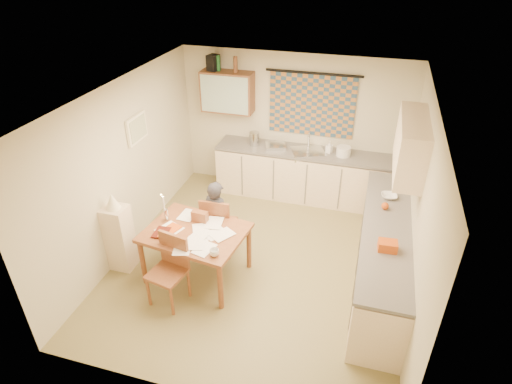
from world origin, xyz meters
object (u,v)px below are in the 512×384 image
(chair_far, at_px, (220,234))
(stove, at_px, (380,302))
(counter_right, at_px, (382,255))
(dining_table, at_px, (197,253))
(shelf_stand, at_px, (120,238))
(person, at_px, (217,219))
(counter_back, at_px, (309,176))

(chair_far, bearing_deg, stove, 156.51)
(counter_right, height_order, stove, counter_right)
(stove, bearing_deg, counter_right, 90.00)
(counter_right, distance_m, dining_table, 2.50)
(counter_right, xyz_separation_m, dining_table, (-2.44, -0.56, -0.07))
(chair_far, height_order, shelf_stand, shelf_stand)
(person, distance_m, shelf_stand, 1.38)
(counter_back, height_order, person, person)
(counter_back, xyz_separation_m, chair_far, (-1.00, -1.88, -0.15))
(counter_right, height_order, person, person)
(counter_right, xyz_separation_m, stove, (-0.00, -0.88, -0.02))
(dining_table, distance_m, chair_far, 0.61)
(counter_back, bearing_deg, person, -117.31)
(dining_table, height_order, person, person)
(counter_right, distance_m, shelf_stand, 3.61)
(stove, relative_size, dining_table, 0.62)
(stove, distance_m, chair_far, 2.50)
(person, bearing_deg, stove, 176.85)
(stove, xyz_separation_m, person, (-2.33, 0.84, 0.18))
(chair_far, bearing_deg, counter_right, 177.04)
(counter_back, xyz_separation_m, shelf_stand, (-2.22, -2.59, 0.05))
(counter_back, height_order, stove, counter_back)
(counter_back, distance_m, person, 2.20)
(stove, bearing_deg, counter_back, 115.37)
(counter_right, bearing_deg, counter_back, 124.66)
(stove, bearing_deg, chair_far, 158.68)
(counter_back, distance_m, dining_table, 2.71)
(counter_right, xyz_separation_m, chair_far, (-2.33, 0.03, -0.15))
(person, bearing_deg, counter_back, -100.62)
(chair_far, relative_size, person, 0.79)
(stove, height_order, shelf_stand, shelf_stand)
(stove, relative_size, chair_far, 0.90)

